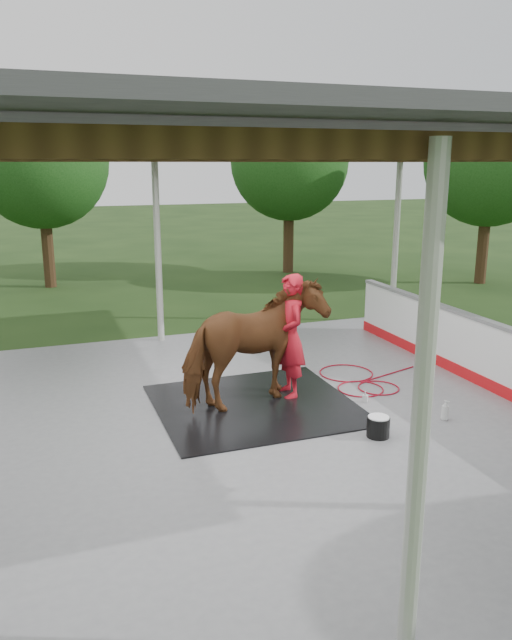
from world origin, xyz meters
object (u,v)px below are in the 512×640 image
object	(u,v)px
horse	(255,345)
wash_bucket	(378,426)
handler	(290,336)
dasher_board	(487,356)

from	to	relation	value
horse	wash_bucket	bearing A→B (deg)	-160.67
handler	wash_bucket	xyz separation A→B (m)	(0.54, -1.89, -0.85)
dasher_board	handler	distance (m)	3.40
handler	dasher_board	bearing A→B (deg)	79.71
dasher_board	handler	xyz separation A→B (m)	(-3.29, 0.73, 0.46)
dasher_board	wash_bucket	xyz separation A→B (m)	(-2.74, -1.15, -0.39)
dasher_board	handler	world-z (taller)	handler
wash_bucket	horse	bearing A→B (deg)	126.43
wash_bucket	dasher_board	bearing A→B (deg)	22.82
horse	wash_bucket	world-z (taller)	horse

